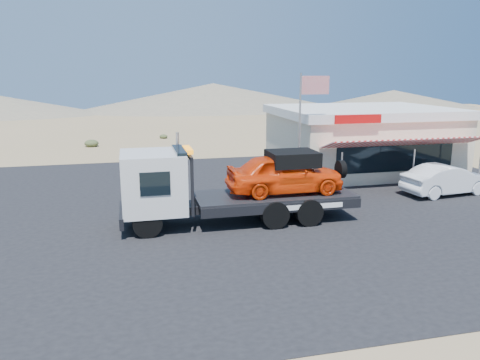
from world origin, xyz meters
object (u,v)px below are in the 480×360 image
Objects in this scene: tow_truck at (233,182)px; flagpole at (304,119)px; jerky_store at (361,138)px; white_sedan at (447,180)px.

flagpole is (4.52, 3.95, 2.07)m from tow_truck.
tow_truck is 0.91× the size of jerky_store.
jerky_store reaches higher than white_sedan.
jerky_store is at bearing 38.79° from flagpole.
white_sedan is (11.42, 1.81, -0.92)m from tow_truck.
white_sedan is 7.81m from flagpole.
tow_truck is 13.15m from jerky_store.
jerky_store is (-1.33, 6.61, 1.21)m from white_sedan.
flagpole reaches higher than white_sedan.
jerky_store is at bearing 4.68° from white_sedan.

